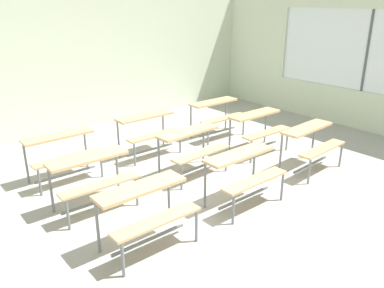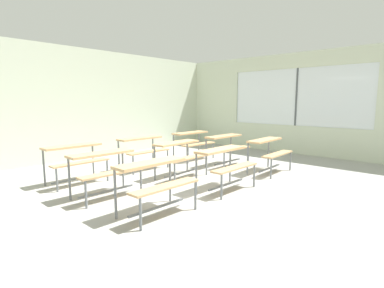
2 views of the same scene
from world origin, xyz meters
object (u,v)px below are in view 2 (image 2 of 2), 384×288
(desk_bench_r0c1, at_px, (225,159))
(desk_bench_r2c2, at_px, (193,139))
(desk_bench_r2c1, at_px, (143,145))
(desk_bench_r0c0, at_px, (156,175))
(desk_bench_r0c2, at_px, (269,147))
(desk_bench_r1c0, at_px, (105,164))
(desk_bench_r2c0, at_px, (75,155))
(desk_bench_r1c2, at_px, (227,143))
(desk_bench_r1c1, at_px, (181,151))

(desk_bench_r0c1, height_order, desk_bench_r2c2, same)
(desk_bench_r0c1, distance_m, desk_bench_r2c2, 2.90)
(desk_bench_r2c1, bearing_deg, desk_bench_r0c0, -123.87)
(desk_bench_r0c2, distance_m, desk_bench_r1c0, 3.60)
(desk_bench_r0c0, distance_m, desk_bench_r0c1, 1.61)
(desk_bench_r2c0, distance_m, desk_bench_r2c2, 3.33)
(desk_bench_r0c2, height_order, desk_bench_r1c2, same)
(desk_bench_r1c0, bearing_deg, desk_bench_r2c0, 88.97)
(desk_bench_r0c2, relative_size, desk_bench_r2c1, 1.01)
(desk_bench_r0c0, distance_m, desk_bench_r1c1, 2.06)
(desk_bench_r2c2, bearing_deg, desk_bench_r2c1, 179.31)
(desk_bench_r2c1, bearing_deg, desk_bench_r0c2, -53.17)
(desk_bench_r1c1, bearing_deg, desk_bench_r0c2, -37.16)
(desk_bench_r0c0, xyz_separation_m, desk_bench_r1c2, (3.30, 1.15, 0.00))
(desk_bench_r0c1, bearing_deg, desk_bench_r2c0, 124.52)
(desk_bench_r0c1, height_order, desk_bench_r1c0, same)
(desk_bench_r1c0, distance_m, desk_bench_r2c2, 3.56)
(desk_bench_r0c1, relative_size, desk_bench_r1c1, 0.98)
(desk_bench_r0c2, distance_m, desk_bench_r2c2, 2.27)
(desk_bench_r0c0, bearing_deg, desk_bench_r1c1, 35.76)
(desk_bench_r2c0, bearing_deg, desk_bench_r1c2, -19.44)
(desk_bench_r1c0, bearing_deg, desk_bench_r2c2, 19.80)
(desk_bench_r1c2, height_order, desk_bench_r2c1, same)
(desk_bench_r2c1, bearing_deg, desk_bench_r1c2, -35.69)
(desk_bench_r2c1, bearing_deg, desk_bench_r1c0, -144.82)
(desk_bench_r0c0, height_order, desk_bench_r1c2, same)
(desk_bench_r1c0, height_order, desk_bench_r1c1, same)
(desk_bench_r2c0, bearing_deg, desk_bench_r1c1, -34.08)
(desk_bench_r0c1, distance_m, desk_bench_r0c2, 1.73)
(desk_bench_r0c2, xyz_separation_m, desk_bench_r2c2, (-0.02, 2.27, 0.00))
(desk_bench_r2c2, bearing_deg, desk_bench_r0c0, -143.66)
(desk_bench_r1c1, bearing_deg, desk_bench_r1c0, 176.70)
(desk_bench_r0c0, height_order, desk_bench_r1c0, same)
(desk_bench_r0c1, distance_m, desk_bench_r1c1, 1.21)
(desk_bench_r0c0, height_order, desk_bench_r2c2, same)
(desk_bench_r1c0, bearing_deg, desk_bench_r0c0, -85.21)
(desk_bench_r0c1, relative_size, desk_bench_r2c0, 1.00)
(desk_bench_r0c0, xyz_separation_m, desk_bench_r1c0, (-0.06, 1.21, 0.00))
(desk_bench_r0c1, distance_m, desk_bench_r1c0, 2.08)
(desk_bench_r0c2, relative_size, desk_bench_r1c0, 1.00)
(desk_bench_r0c1, relative_size, desk_bench_r2c1, 1.00)
(desk_bench_r1c2, bearing_deg, desk_bench_r1c1, -179.74)
(desk_bench_r0c2, height_order, desk_bench_r1c0, same)
(desk_bench_r0c1, height_order, desk_bench_r2c1, same)
(desk_bench_r0c0, bearing_deg, desk_bench_r0c2, 1.49)
(desk_bench_r0c0, xyz_separation_m, desk_bench_r0c1, (1.61, -0.03, 0.00))
(desk_bench_r2c2, bearing_deg, desk_bench_r0c2, -88.00)
(desk_bench_r1c2, distance_m, desk_bench_r2c2, 1.16)
(desk_bench_r1c0, bearing_deg, desk_bench_r1c2, 0.85)
(desk_bench_r0c0, height_order, desk_bench_r0c2, same)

